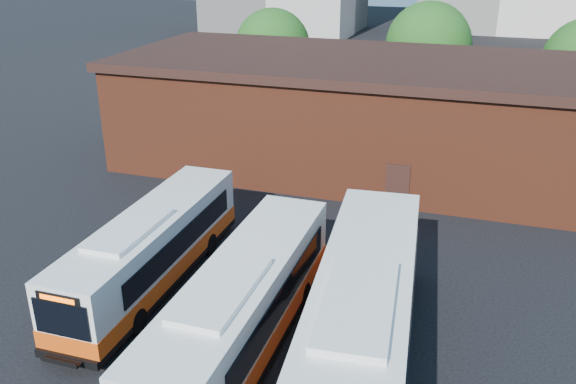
% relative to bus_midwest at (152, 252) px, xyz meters
% --- Properties ---
extents(ground, '(220.00, 220.00, 0.00)m').
position_rel_bus_midwest_xyz_m(ground, '(5.01, -3.75, -1.42)').
color(ground, black).
extents(bus_midwest, '(2.50, 11.50, 3.12)m').
position_rel_bus_midwest_xyz_m(bus_midwest, '(0.00, 0.00, 0.00)').
color(bus_midwest, white).
rests_on(bus_midwest, ground).
extents(bus_mideast, '(2.60, 12.23, 3.32)m').
position_rel_bus_midwest_xyz_m(bus_mideast, '(4.98, -2.87, 0.09)').
color(bus_mideast, white).
rests_on(bus_mideast, ground).
extents(bus_east, '(4.09, 14.01, 3.77)m').
position_rel_bus_midwest_xyz_m(bus_east, '(8.92, -2.84, 0.29)').
color(bus_east, white).
rests_on(bus_east, ground).
extents(depot_building, '(28.60, 12.60, 6.40)m').
position_rel_bus_midwest_xyz_m(depot_building, '(5.01, 16.24, 1.84)').
color(depot_building, maroon).
rests_on(depot_building, ground).
extents(tree_west, '(6.00, 6.00, 7.65)m').
position_rel_bus_midwest_xyz_m(tree_west, '(-4.99, 28.25, 3.23)').
color(tree_west, '#382314').
rests_on(tree_west, ground).
extents(tree_mid, '(6.56, 6.56, 8.36)m').
position_rel_bus_midwest_xyz_m(tree_mid, '(7.01, 30.25, 3.66)').
color(tree_mid, '#382314').
rests_on(tree_mid, ground).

